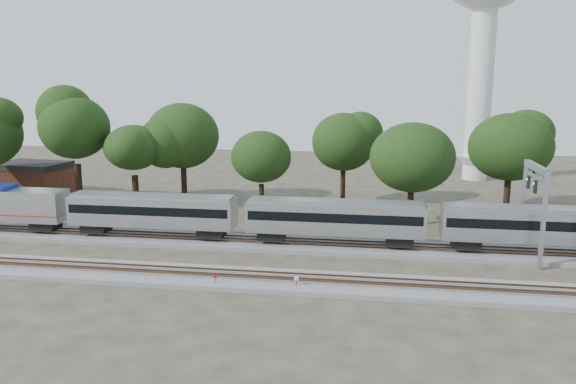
# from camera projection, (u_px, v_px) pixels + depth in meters

# --- Properties ---
(ground) EXTENTS (160.00, 160.00, 0.00)m
(ground) POSITION_uv_depth(u_px,v_px,m) (222.00, 264.00, 48.91)
(ground) COLOR #383328
(ground) RESTS_ON ground
(track_far) EXTENTS (160.00, 5.00, 0.73)m
(track_far) POSITION_uv_depth(u_px,v_px,m) (239.00, 242.00, 54.68)
(track_far) COLOR slate
(track_far) RESTS_ON ground
(track_near) EXTENTS (160.00, 5.00, 0.73)m
(track_near) POSITION_uv_depth(u_px,v_px,m) (209.00, 277.00, 44.99)
(track_near) COLOR slate
(track_near) RESTS_ON ground
(train) EXTENTS (104.99, 2.99, 4.41)m
(train) POSITION_uv_depth(u_px,v_px,m) (435.00, 221.00, 51.32)
(train) COLOR silver
(train) RESTS_ON ground
(switch_stand_red) EXTENTS (0.34, 0.06, 1.07)m
(switch_stand_red) POSITION_uv_depth(u_px,v_px,m) (215.00, 279.00, 43.27)
(switch_stand_red) COLOR #512D19
(switch_stand_red) RESTS_ON ground
(switch_stand_white) EXTENTS (0.34, 0.13, 1.10)m
(switch_stand_white) POSITION_uv_depth(u_px,v_px,m) (296.00, 282.00, 42.62)
(switch_stand_white) COLOR #512D19
(switch_stand_white) RESTS_ON ground
(switch_lever) EXTENTS (0.51, 0.31, 0.30)m
(switch_lever) POSITION_uv_depth(u_px,v_px,m) (265.00, 287.00, 42.97)
(switch_lever) COLOR #512D19
(switch_lever) RESTS_ON ground
(signal_gantry) EXTENTS (0.59, 6.99, 8.50)m
(signal_gantry) POSITION_uv_depth(u_px,v_px,m) (534.00, 190.00, 49.45)
(signal_gantry) COLOR gray
(signal_gantry) RESTS_ON ground
(brick_building) EXTENTS (9.99, 7.54, 4.49)m
(brick_building) POSITION_uv_depth(u_px,v_px,m) (32.00, 178.00, 78.49)
(brick_building) COLOR brown
(brick_building) RESTS_ON ground
(tree_1) EXTENTS (10.10, 10.10, 14.24)m
(tree_1) POSITION_uv_depth(u_px,v_px,m) (75.00, 128.00, 69.77)
(tree_1) COLOR black
(tree_1) RESTS_ON ground
(tree_2) EXTENTS (7.72, 7.72, 10.89)m
(tree_2) POSITION_uv_depth(u_px,v_px,m) (133.00, 148.00, 69.08)
(tree_2) COLOR black
(tree_2) RESTS_ON ground
(tree_3) EXTENTS (8.83, 8.83, 12.45)m
(tree_3) POSITION_uv_depth(u_px,v_px,m) (182.00, 136.00, 72.36)
(tree_3) COLOR black
(tree_3) RESTS_ON ground
(tree_4) EXTENTS (7.13, 7.13, 10.05)m
(tree_4) POSITION_uv_depth(u_px,v_px,m) (261.00, 157.00, 64.99)
(tree_4) COLOR black
(tree_4) RESTS_ON ground
(tree_5) EXTENTS (8.15, 8.15, 11.50)m
(tree_5) POSITION_uv_depth(u_px,v_px,m) (344.00, 142.00, 71.30)
(tree_5) COLOR black
(tree_5) RESTS_ON ground
(tree_6) EXTENTS (7.65, 7.65, 10.79)m
(tree_6) POSITION_uv_depth(u_px,v_px,m) (412.00, 158.00, 60.59)
(tree_6) COLOR black
(tree_6) RESTS_ON ground
(tree_7) EXTENTS (7.87, 7.87, 11.09)m
(tree_7) POSITION_uv_depth(u_px,v_px,m) (511.00, 147.00, 68.26)
(tree_7) COLOR black
(tree_7) RESTS_ON ground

